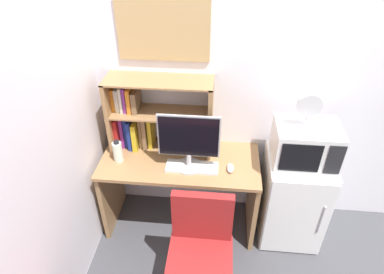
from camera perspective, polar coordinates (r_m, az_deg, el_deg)
wall_back at (r=2.78m, az=26.88°, el=8.00°), size 6.40×0.04×2.60m
desk at (r=2.79m, az=-2.00°, el=-7.44°), size 1.27×0.57×0.73m
hutch_bookshelf at (r=2.66m, az=-8.11°, el=3.74°), size 0.82×0.27×0.62m
monitor at (r=2.42m, az=-0.56°, el=-0.55°), size 0.46×0.20×0.46m
keyboard at (r=2.56m, az=-0.01°, el=-5.23°), size 0.40×0.15×0.02m
computer_mouse at (r=2.55m, az=6.64°, el=-5.34°), size 0.05×0.11×0.04m
water_bottle at (r=2.65m, az=-12.70°, el=-2.47°), size 0.07×0.07×0.19m
mini_fridge at (r=2.91m, az=16.91°, el=-10.01°), size 0.49×0.51×0.81m
microwave at (r=2.56m, az=18.99°, el=-1.12°), size 0.46×0.36×0.30m
desk_fan at (r=2.40m, az=19.52°, el=4.61°), size 0.17×0.11×0.26m
desk_chair at (r=2.44m, az=1.42°, el=-20.57°), size 0.50×0.50×0.88m
wall_corkboard at (r=2.45m, az=-5.02°, el=18.08°), size 0.67×0.02×0.46m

